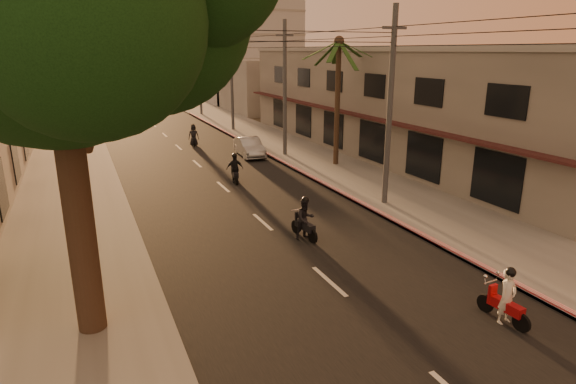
% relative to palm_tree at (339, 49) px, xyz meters
% --- Properties ---
extents(ground, '(160.00, 160.00, 0.00)m').
position_rel_palm_tree_xyz_m(ground, '(-8.00, -16.00, -7.15)').
color(ground, '#383023').
rests_on(ground, ground).
extents(road, '(10.00, 140.00, 0.02)m').
position_rel_palm_tree_xyz_m(road, '(-8.00, 4.00, -7.14)').
color(road, black).
rests_on(road, ground).
extents(sidewalk_right, '(5.00, 140.00, 0.12)m').
position_rel_palm_tree_xyz_m(sidewalk_right, '(-0.50, 4.00, -7.09)').
color(sidewalk_right, slate).
rests_on(sidewalk_right, ground).
extents(sidewalk_left, '(5.00, 140.00, 0.12)m').
position_rel_palm_tree_xyz_m(sidewalk_left, '(-15.50, 4.00, -7.09)').
color(sidewalk_left, slate).
rests_on(sidewalk_left, ground).
extents(curb_stripe, '(0.20, 60.00, 0.20)m').
position_rel_palm_tree_xyz_m(curb_stripe, '(-2.90, -1.00, -7.05)').
color(curb_stripe, red).
rests_on(curb_stripe, ground).
extents(shophouse_row, '(8.80, 34.20, 7.30)m').
position_rel_palm_tree_xyz_m(shophouse_row, '(5.95, 2.00, -3.50)').
color(shophouse_row, gray).
rests_on(shophouse_row, ground).
extents(palm_tree, '(5.00, 5.00, 8.20)m').
position_rel_palm_tree_xyz_m(palm_tree, '(0.00, 0.00, 0.00)').
color(palm_tree, black).
rests_on(palm_tree, ground).
extents(utility_poles, '(1.20, 48.26, 9.00)m').
position_rel_palm_tree_xyz_m(utility_poles, '(-1.80, 4.00, -0.61)').
color(utility_poles, '#38383A').
rests_on(utility_poles, ground).
extents(filler_right, '(8.00, 14.00, 6.00)m').
position_rel_palm_tree_xyz_m(filler_right, '(6.00, 29.00, -4.15)').
color(filler_right, '#A5A195').
rests_on(filler_right, ground).
extents(filler_left_far, '(8.00, 14.00, 7.00)m').
position_rel_palm_tree_xyz_m(filler_left_far, '(-22.00, 36.00, -3.65)').
color(filler_left_far, '#A5A195').
rests_on(filler_left_far, ground).
extents(scooter_red, '(0.67, 1.66, 1.63)m').
position_rel_palm_tree_xyz_m(scooter_red, '(-4.81, -17.98, -6.43)').
color(scooter_red, black).
rests_on(scooter_red, ground).
extents(scooter_mid_a, '(0.95, 1.75, 1.72)m').
position_rel_palm_tree_xyz_m(scooter_mid_a, '(-7.13, -10.39, -6.37)').
color(scooter_mid_a, black).
rests_on(scooter_mid_a, ground).
extents(scooter_mid_b, '(1.05, 1.70, 1.68)m').
position_rel_palm_tree_xyz_m(scooter_mid_b, '(-7.12, -1.37, -6.39)').
color(scooter_mid_b, black).
rests_on(scooter_mid_b, ground).
extents(scooter_far_a, '(0.98, 1.71, 1.70)m').
position_rel_palm_tree_xyz_m(scooter_far_a, '(-6.78, 10.13, -6.38)').
color(scooter_far_a, black).
rests_on(scooter_far_a, ground).
extents(parked_car, '(1.99, 4.18, 1.31)m').
position_rel_palm_tree_xyz_m(parked_car, '(-4.10, 4.87, -6.50)').
color(parked_car, '#9FA1A7').
rests_on(parked_car, ground).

